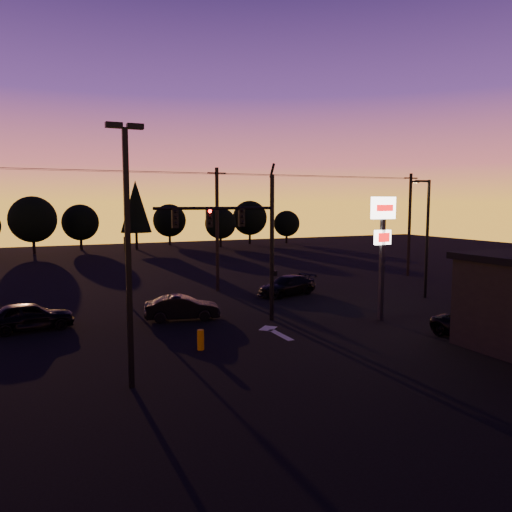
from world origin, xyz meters
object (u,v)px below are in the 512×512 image
Objects in this scene: suv_parked at (481,328)px; car_right at (287,286)px; bollard at (201,340)px; car_mid at (182,308)px; parking_lot_light at (128,239)px; pylon_sign at (383,232)px; streetlight at (426,233)px; secondary_signal at (127,260)px; car_left at (29,316)px; traffic_signal_mast at (245,232)px.

car_right is at bearing 92.16° from suv_parked.
car_mid is at bearing 81.56° from bollard.
bollard is 0.20× the size of suv_parked.
parking_lot_light is 2.02× the size of suv_parked.
streetlight is at bearing 30.08° from pylon_sign.
parking_lot_light is at bearing 166.67° from car_mid.
car_right is at bearing -6.25° from secondary_signal.
car_left reaches higher than bollard.
secondary_signal is 6.12m from car_mid.
parking_lot_light is 1.14× the size of streetlight.
bollard is at bearing -173.56° from pylon_sign.
traffic_signal_mast is 1.07× the size of streetlight.
parking_lot_light is (-7.40, -6.99, 0.33)m from traffic_signal_mast.
car_right is at bearing -85.07° from car_left.
car_mid is 9.76m from car_right.
secondary_signal is 0.96× the size of suv_parked.
secondary_signal is 0.94× the size of car_right.
car_mid is (-16.90, 0.64, -3.75)m from streetlight.
suv_parked is (2.76, -14.13, -0.04)m from car_right.
car_mid is (7.74, -0.99, -0.06)m from car_left.
car_left is (-3.24, 10.13, -4.53)m from parking_lot_light.
streetlight is 10.11m from car_right.
car_left is (-24.65, 1.63, -3.68)m from streetlight.
pylon_sign reaches higher than car_mid.
traffic_signal_mast is 1.86× the size of car_right.
car_right is 1.02× the size of suv_parked.
secondary_signal is 19.89m from streetlight.
bollard is at bearing 152.87° from suv_parked.
streetlight is at bearing -17.56° from secondary_signal.
pylon_sign reaches higher than secondary_signal.
suv_parked is at bearing -119.65° from streetlight.
secondary_signal is 0.48× the size of parking_lot_light.
bollard is at bearing -140.82° from car_left.
traffic_signal_mast is at bearing -113.62° from car_mid.
car_right is (9.70, 10.03, 0.22)m from bollard.
suv_parked is at bearing -73.31° from pylon_sign.
secondary_signal reaches higher than suv_parked.
traffic_signal_mast is at bearing -60.07° from car_right.
parking_lot_light is 6.87m from bollard.
car_mid reaches higher than bollard.
streetlight is 1.85× the size of car_left.
streetlight is 1.77× the size of suv_parked.
pylon_sign is at bearing -101.97° from car_mid.
car_mid is (-2.89, 2.14, -4.26)m from traffic_signal_mast.
secondary_signal is 0.64× the size of pylon_sign.
car_mid reaches higher than car_right.
streetlight reaches higher than secondary_signal.
pylon_sign is 1.47× the size of car_right.
streetlight is 1.95× the size of car_mid.
car_mid is 0.89× the size of car_right.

